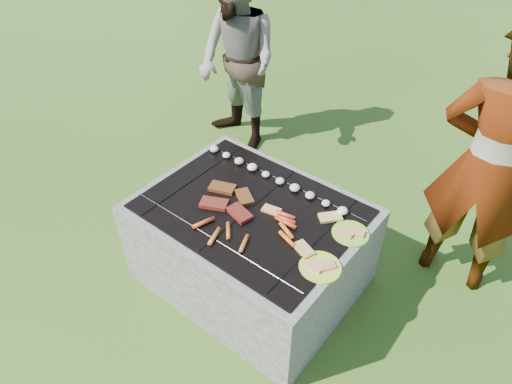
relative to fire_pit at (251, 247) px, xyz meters
The scene contains 10 objects.
lawn 0.28m from the fire_pit, ahead, with size 60.00×60.00×0.00m, color #264711.
fire_pit is the anchor object (origin of this frame).
mushrooms 0.46m from the fire_pit, 101.07° to the left, with size 1.06×0.06×0.04m.
pork_slabs 0.37m from the fire_pit, 164.00° to the right, with size 0.41×0.31×0.02m.
sausages 0.39m from the fire_pit, 39.87° to the right, with size 0.54×0.47×0.03m.
bread_on_grate 0.49m from the fire_pit, 11.91° to the left, with size 0.45×0.43×0.02m.
plate_far 0.67m from the fire_pit, 17.81° to the left, with size 0.23×0.23×0.03m.
plate_near 0.66m from the fire_pit, 12.95° to the right, with size 0.29×0.29×0.03m.
cook 1.45m from the fire_pit, 40.97° to the left, with size 0.63×0.41×1.72m, color gray.
bystander 1.70m from the fire_pit, 132.89° to the left, with size 0.77×0.60×1.57m, color gray.
Camera 1 is at (1.26, -1.53, 2.39)m, focal length 32.00 mm.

